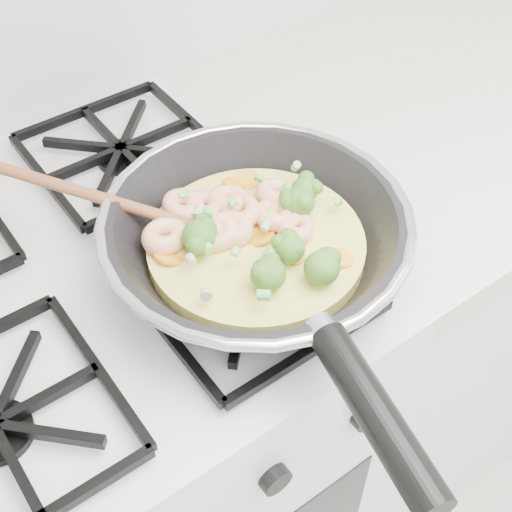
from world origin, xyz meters
TOP-DOWN VIEW (x-y plane):
  - stove at (0.00, 1.70)m, footprint 0.60×0.60m
  - counter_right at (0.80, 1.70)m, footprint 1.00×0.60m
  - skillet at (0.17, 1.57)m, footprint 0.39×0.58m

SIDE VIEW (x-z plane):
  - counter_right at x=0.80m, z-range 0.00..0.90m
  - stove at x=0.00m, z-range 0.00..0.92m
  - skillet at x=0.17m, z-range 0.91..1.01m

